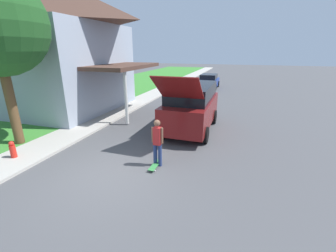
{
  "coord_description": "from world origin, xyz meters",
  "views": [
    {
      "loc": [
        3.82,
        -5.46,
        3.78
      ],
      "look_at": [
        1.16,
        2.58,
        0.9
      ],
      "focal_mm": 24.0,
      "sensor_mm": 36.0,
      "label": 1
    }
  ],
  "objects_px": {
    "suv_parked": "(192,106)",
    "skateboard": "(155,165)",
    "fire_hydrant": "(13,150)",
    "car_down_street": "(209,82)",
    "skateboarder": "(157,141)"
  },
  "relations": [
    {
      "from": "suv_parked",
      "to": "skateboard",
      "type": "bearing_deg",
      "value": -94.24
    },
    {
      "from": "suv_parked",
      "to": "fire_hydrant",
      "type": "relative_size",
      "value": 8.66
    },
    {
      "from": "car_down_street",
      "to": "skateboarder",
      "type": "height_order",
      "value": "skateboarder"
    },
    {
      "from": "skateboarder",
      "to": "skateboard",
      "type": "height_order",
      "value": "skateboarder"
    },
    {
      "from": "skateboard",
      "to": "fire_hydrant",
      "type": "distance_m",
      "value": 5.16
    },
    {
      "from": "car_down_street",
      "to": "skateboard",
      "type": "height_order",
      "value": "car_down_street"
    },
    {
      "from": "suv_parked",
      "to": "car_down_street",
      "type": "bearing_deg",
      "value": 94.83
    },
    {
      "from": "fire_hydrant",
      "to": "skateboarder",
      "type": "bearing_deg",
      "value": 13.65
    },
    {
      "from": "suv_parked",
      "to": "skateboarder",
      "type": "height_order",
      "value": "suv_parked"
    },
    {
      "from": "skateboarder",
      "to": "skateboard",
      "type": "relative_size",
      "value": 2.06
    },
    {
      "from": "skateboard",
      "to": "fire_hydrant",
      "type": "height_order",
      "value": "fire_hydrant"
    },
    {
      "from": "skateboarder",
      "to": "fire_hydrant",
      "type": "relative_size",
      "value": 2.65
    },
    {
      "from": "car_down_street",
      "to": "fire_hydrant",
      "type": "bearing_deg",
      "value": -103.08
    },
    {
      "from": "car_down_street",
      "to": "skateboarder",
      "type": "distance_m",
      "value": 17.03
    },
    {
      "from": "suv_parked",
      "to": "fire_hydrant",
      "type": "distance_m",
      "value": 7.47
    }
  ]
}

